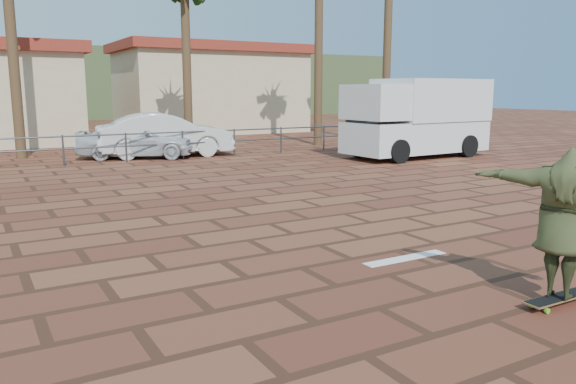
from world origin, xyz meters
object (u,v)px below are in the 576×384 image
object	(u,v)px
longboard	(560,298)
car_silver	(136,139)
car_white	(165,135)
skateboarder	(567,223)
campervan	(417,116)

from	to	relation	value
longboard	car_silver	bearing A→B (deg)	91.90
longboard	car_white	bearing A→B (deg)	88.11
car_white	car_silver	bearing A→B (deg)	98.48
skateboarder	car_silver	distance (m)	16.44
longboard	car_white	xyz separation A→B (m)	(0.68, 16.44, 0.72)
longboard	campervan	bearing A→B (deg)	54.23
skateboarder	campervan	xyz separation A→B (m)	(8.63, 11.76, 0.53)
skateboarder	car_silver	world-z (taller)	skateboarder
longboard	skateboarder	distance (m)	0.87
skateboarder	car_white	distance (m)	16.45
skateboarder	car_silver	size ratio (longest dim) A/B	0.52
longboard	skateboarder	bearing A→B (deg)	-75.48
skateboarder	car_white	size ratio (longest dim) A/B	0.43
car_white	longboard	bearing A→B (deg)	-173.89
campervan	longboard	bearing A→B (deg)	-128.56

